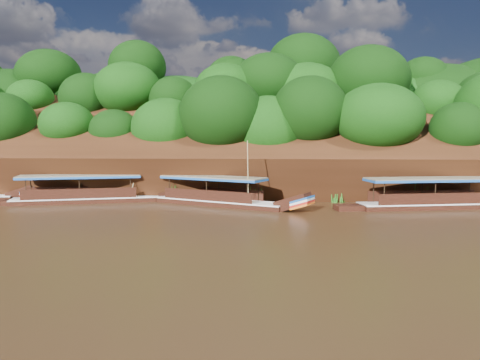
{
  "coord_description": "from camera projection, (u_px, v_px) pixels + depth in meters",
  "views": [
    {
      "loc": [
        1.54,
        -29.9,
        5.48
      ],
      "look_at": [
        -1.02,
        7.0,
        2.11
      ],
      "focal_mm": 35.0,
      "sensor_mm": 36.0,
      "label": 1
    }
  ],
  "objects": [
    {
      "name": "riverbank",
      "position": [
        259.0,
        169.0,
        52.71
      ],
      "size": [
        120.0,
        30.06,
        19.4
      ],
      "color": "black",
      "rests_on": "ground"
    },
    {
      "name": "boat_2",
      "position": [
        100.0,
        196.0,
        39.77
      ],
      "size": [
        14.8,
        6.18,
        5.03
      ],
      "rotation": [
        0.0,
        0.0,
        0.3
      ],
      "color": "black",
      "rests_on": "ground"
    },
    {
      "name": "ground",
      "position": [
        248.0,
        222.0,
        30.3
      ],
      "size": [
        160.0,
        160.0,
        0.0
      ],
      "primitive_type": "plane",
      "color": "black",
      "rests_on": "ground"
    },
    {
      "name": "boat_0",
      "position": [
        447.0,
        201.0,
        36.34
      ],
      "size": [
        14.74,
        4.77,
        5.83
      ],
      "rotation": [
        0.0,
        0.0,
        0.2
      ],
      "color": "black",
      "rests_on": "ground"
    },
    {
      "name": "boat_1",
      "position": [
        228.0,
        199.0,
        37.5
      ],
      "size": [
        12.98,
        7.38,
        5.68
      ],
      "rotation": [
        0.0,
        0.0,
        -0.44
      ],
      "color": "black",
      "rests_on": "ground"
    },
    {
      "name": "reeds",
      "position": [
        226.0,
        191.0,
        39.89
      ],
      "size": [
        49.89,
        2.56,
        2.19
      ],
      "color": "#256118",
      "rests_on": "ground"
    }
  ]
}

